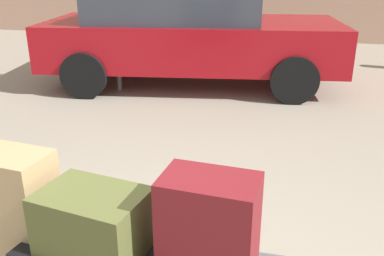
{
  "coord_description": "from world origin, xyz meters",
  "views": [
    {
      "loc": [
        0.63,
        -1.5,
        1.78
      ],
      "look_at": [
        0.0,
        1.2,
        0.69
      ],
      "focal_mm": 39.84,
      "sensor_mm": 36.0,
      "label": 1
    }
  ],
  "objects_px": {
    "parked_car": "(189,34)",
    "duffel_bag_navy_rear_left": "(124,235)",
    "suitcase_tan_rear_right": "(20,221)",
    "duffel_bag_olive_topmost_pile": "(93,221)"
  },
  "relations": [
    {
      "from": "duffel_bag_navy_rear_left",
      "to": "parked_car",
      "type": "height_order",
      "value": "parked_car"
    },
    {
      "from": "duffel_bag_navy_rear_left",
      "to": "duffel_bag_olive_topmost_pile",
      "type": "xyz_separation_m",
      "value": [
        0.02,
        -0.33,
        0.3
      ]
    },
    {
      "from": "parked_car",
      "to": "duffel_bag_navy_rear_left",
      "type": "bearing_deg",
      "value": -80.45
    },
    {
      "from": "duffel_bag_navy_rear_left",
      "to": "duffel_bag_olive_topmost_pile",
      "type": "relative_size",
      "value": 1.26
    },
    {
      "from": "duffel_bag_navy_rear_left",
      "to": "duffel_bag_olive_topmost_pile",
      "type": "height_order",
      "value": "duffel_bag_olive_topmost_pile"
    },
    {
      "from": "suitcase_tan_rear_right",
      "to": "duffel_bag_olive_topmost_pile",
      "type": "xyz_separation_m",
      "value": [
        0.42,
        -0.09,
        0.12
      ]
    },
    {
      "from": "duffel_bag_olive_topmost_pile",
      "to": "parked_car",
      "type": "distance_m",
      "value": 4.99
    },
    {
      "from": "suitcase_tan_rear_right",
      "to": "parked_car",
      "type": "distance_m",
      "value": 4.85
    },
    {
      "from": "suitcase_tan_rear_right",
      "to": "duffel_bag_olive_topmost_pile",
      "type": "relative_size",
      "value": 1.59
    },
    {
      "from": "suitcase_tan_rear_right",
      "to": "parked_car",
      "type": "height_order",
      "value": "parked_car"
    }
  ]
}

